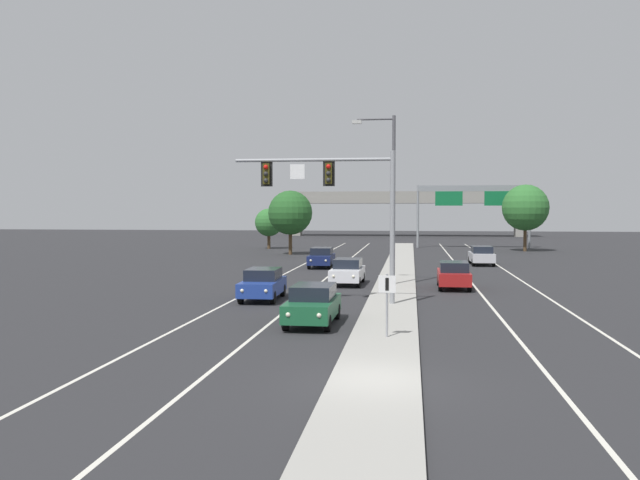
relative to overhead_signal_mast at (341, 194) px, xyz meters
name	(u,v)px	position (x,y,z in m)	size (l,w,h in m)	color
ground_plane	(375,384)	(2.41, -14.51, -5.35)	(260.00, 260.00, 0.00)	#28282B
median_island	(393,296)	(2.41, 3.49, -5.27)	(2.40, 110.00, 0.15)	#9E9B93
lane_stripe_oncoming_center	(321,282)	(-2.29, 10.49, -5.34)	(0.14, 100.00, 0.01)	silver
lane_stripe_receding_center	(473,284)	(7.11, 10.49, -5.34)	(0.14, 100.00, 0.01)	silver
edge_stripe_left	(270,281)	(-5.59, 10.49, -5.34)	(0.14, 100.00, 0.01)	silver
edge_stripe_right	(528,285)	(10.41, 10.49, -5.34)	(0.14, 100.00, 0.01)	silver
overhead_signal_mast	(341,194)	(0.00, 0.00, 0.00)	(7.66, 0.44, 7.20)	gray
median_sign_post	(387,296)	(2.51, -8.56, -3.76)	(0.60, 0.10, 2.20)	gray
street_lamp_median	(390,189)	(2.06, 8.61, 0.45)	(2.58, 0.28, 10.00)	#4C4C51
car_oncoming_green	(313,304)	(-0.55, -5.45, -4.53)	(1.85, 4.48, 1.58)	#195633
car_oncoming_blue	(263,284)	(-4.14, 1.63, -4.53)	(1.92, 4.51, 1.58)	navy
car_oncoming_white	(348,271)	(-0.51, 9.19, -4.53)	(1.88, 4.49, 1.58)	silver
car_oncoming_navy	(321,257)	(-3.70, 21.18, -4.53)	(1.90, 4.50, 1.58)	#141E4C
car_receding_red	(454,275)	(5.79, 7.88, -4.53)	(1.87, 4.49, 1.58)	maroon
car_receding_silver	(481,255)	(9.10, 25.33, -4.53)	(1.86, 4.48, 1.58)	#B7B7BC
highway_sign_gantry	(473,196)	(10.61, 50.46, 0.82)	(13.28, 0.42, 7.50)	gray
overpass_bridge	(406,203)	(2.41, 86.49, 0.43)	(42.40, 6.40, 7.65)	gray
tree_far_left_c	(290,213)	(-8.88, 36.28, -1.09)	(4.51, 4.51, 6.53)	#4C3823
tree_far_left_b	(269,223)	(-13.19, 46.17, -2.28)	(3.26, 3.26, 4.71)	#4C3823
tree_far_right_a	(525,208)	(15.74, 45.04, -0.55)	(5.07, 5.07, 7.34)	#4C3823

